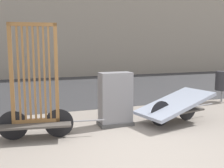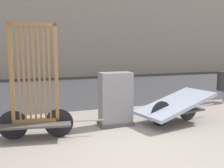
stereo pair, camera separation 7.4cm
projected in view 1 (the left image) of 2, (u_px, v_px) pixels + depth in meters
ground_plane at (141, 155)px, 4.51m from camera, size 60.00×60.00×0.00m
road_strip at (65, 88)px, 11.65m from camera, size 56.00×8.51×0.01m
bike_cart_with_bedframe at (36, 101)px, 5.21m from camera, size 2.11×0.87×2.31m
bike_cart_with_mattress at (175, 105)px, 6.35m from camera, size 2.34×1.34×0.75m
utility_cabinet at (115, 101)px, 6.15m from camera, size 0.81×0.44×1.26m
trash_bin at (223, 81)px, 8.79m from camera, size 0.47×0.47×1.03m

